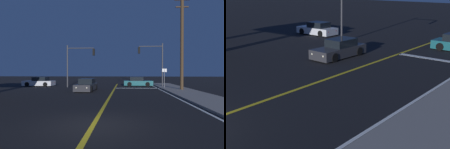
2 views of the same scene
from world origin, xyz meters
TOP-DOWN VIEW (x-y plane):
  - ground_plane at (0.00, 0.00)m, footprint 160.00×160.00m
  - sidewalk_right at (7.29, 9.43)m, footprint 3.20×33.95m
  - lane_line_center at (0.00, 9.43)m, footprint 0.20×32.06m
  - lane_line_edge_right at (5.44, 9.43)m, footprint 0.16×32.06m
  - stop_bar at (2.85, 17.36)m, footprint 5.69×0.50m
  - car_lead_oncoming_charcoal at (-2.94, 13.59)m, footprint 1.94×4.55m
  - car_following_oncoming_teal at (3.19, 21.34)m, footprint 4.26×1.99m
  - car_far_approaching_white at (-11.23, 20.04)m, footprint 4.36×2.00m
  - traffic_signal_near_right at (5.32, 19.66)m, footprint 3.45×0.28m
  - traffic_signal_far_left at (-5.13, 18.26)m, footprint 3.83×0.28m
  - utility_pole_right at (7.59, 14.38)m, footprint 1.65×0.36m
  - street_sign_corner at (6.19, 16.86)m, footprint 0.56×0.06m

SIDE VIEW (x-z plane):
  - ground_plane at x=0.00m, z-range 0.00..0.00m
  - lane_line_center at x=0.00m, z-range 0.00..0.01m
  - lane_line_edge_right at x=5.44m, z-range 0.00..0.01m
  - stop_bar at x=2.85m, z-range 0.00..0.01m
  - sidewalk_right at x=7.29m, z-range 0.00..0.15m
  - car_lead_oncoming_charcoal at x=-2.94m, z-range -0.09..1.25m
  - car_following_oncoming_teal at x=3.19m, z-range -0.09..1.25m
  - car_far_approaching_white at x=-11.23m, z-range -0.09..1.25m
  - street_sign_corner at x=6.19m, z-range 0.43..2.97m
  - traffic_signal_far_left at x=-5.13m, z-range 0.95..6.64m
  - traffic_signal_near_right at x=5.32m, z-range 0.97..7.02m
  - utility_pole_right at x=7.59m, z-range 0.14..10.81m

